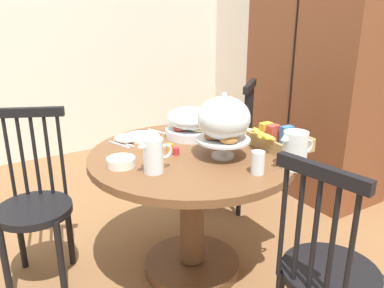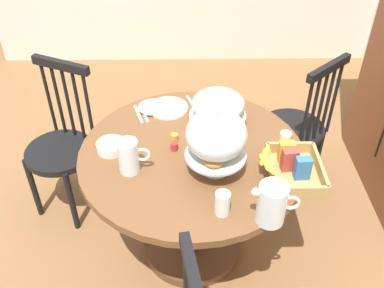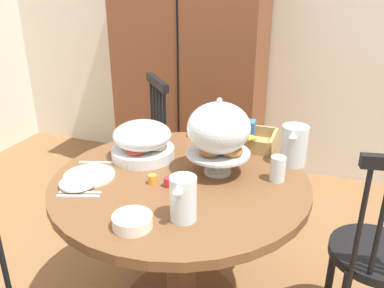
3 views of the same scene
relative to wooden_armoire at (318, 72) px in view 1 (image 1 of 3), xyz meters
name	(u,v)px [view 1 (image 1 of 3)]	position (x,y,z in m)	size (l,w,h in m)	color
ground_plane	(192,275)	(0.54, -1.50, -0.98)	(10.00, 10.00, 0.00)	brown
wall_left	(97,24)	(-1.89, -1.14, 0.32)	(0.06, 4.32, 2.60)	silver
wooden_armoire	(318,72)	(0.00, 0.00, 0.00)	(1.18, 0.60, 1.96)	brown
dining_table	(192,192)	(0.48, -1.47, -0.48)	(1.11, 1.11, 0.74)	brown
windsor_chair_near_window	(327,276)	(1.33, -1.34, -0.53)	(0.41, 0.41, 0.97)	black
windsor_chair_by_cabinet	(229,150)	(-0.06, -0.81, -0.53)	(0.47, 0.47, 0.97)	black
windsor_chair_facing_door	(35,207)	(0.10, -2.23, -0.53)	(0.44, 0.44, 0.97)	black
pastry_stand_with_dome	(224,121)	(0.62, -1.36, -0.05)	(0.28, 0.28, 0.34)	silver
fruit_platter_covered	(190,123)	(0.24, -1.33, -0.16)	(0.30, 0.30, 0.18)	silver
orange_juice_pitcher	(295,152)	(0.92, -1.16, -0.16)	(0.12, 0.20, 0.19)	silver
milk_pitcher	(154,157)	(0.61, -1.76, -0.17)	(0.10, 0.18, 0.17)	silver
cereal_basket	(276,139)	(0.64, -1.02, -0.20)	(0.32, 0.30, 0.12)	tan
china_plate_large	(141,137)	(0.11, -1.59, -0.24)	(0.22, 0.22, 0.01)	white
china_plate_small	(128,138)	(0.11, -1.68, -0.23)	(0.15, 0.15, 0.01)	white
cereal_bowl	(121,162)	(0.46, -1.86, -0.22)	(0.14, 0.14, 0.04)	white
drinking_glass	(258,163)	(0.88, -1.35, -0.19)	(0.06, 0.06, 0.11)	silver
butter_dish	(249,131)	(0.37, -0.99, -0.23)	(0.06, 0.06, 0.02)	beige
jam_jar_strawberry	(176,151)	(0.46, -1.55, -0.22)	(0.04, 0.04, 0.04)	#B7282D
jam_jar_apricot	(170,147)	(0.39, -1.55, -0.22)	(0.04, 0.04, 0.04)	orange
table_knife	(123,143)	(0.15, -1.73, -0.24)	(0.17, 0.01, 0.01)	silver
dinner_fork	(119,145)	(0.16, -1.75, -0.24)	(0.17, 0.01, 0.01)	silver
soup_spoon	(158,132)	(0.06, -1.46, -0.24)	(0.17, 0.01, 0.01)	silver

